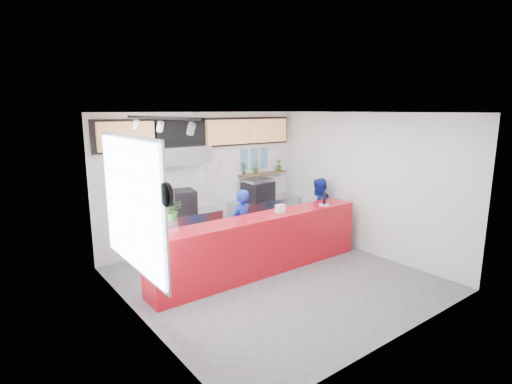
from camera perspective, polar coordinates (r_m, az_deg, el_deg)
floor at (r=7.52m, az=2.68°, el=-12.23°), size 5.00×5.00×0.00m
ceiling at (r=6.88m, az=2.92°, el=11.27°), size 5.00×5.00×0.00m
wall_back at (r=9.07m, az=-7.40°, el=1.76°), size 5.00×0.00×5.00m
wall_left at (r=5.82m, az=-16.51°, el=-4.25°), size 0.00×5.00×5.00m
wall_right at (r=8.84m, az=15.33°, el=1.17°), size 0.00×5.00×5.00m
service_counter at (r=7.61m, az=0.77°, el=-7.48°), size 4.50×0.60×1.10m
cream_band at (r=8.94m, az=-7.55°, el=8.71°), size 5.00×0.02×0.80m
prep_bench at (r=8.70m, az=-10.82°, el=-5.92°), size 1.80×0.60×0.90m
panini_oven at (r=8.54m, az=-10.59°, el=-1.38°), size 0.66×0.66×0.49m
extraction_hood at (r=8.30m, az=-11.11°, el=5.25°), size 1.20×0.70×0.35m
hood_lip at (r=8.33m, az=-11.06°, el=3.89°), size 1.20×0.69×0.31m
right_bench at (r=9.88m, az=1.21°, el=-3.57°), size 1.80×0.60×0.90m
espresso_machine at (r=9.60m, az=0.31°, el=0.15°), size 0.80×0.64×0.46m
espresso_tray at (r=9.56m, az=0.31°, el=1.64°), size 0.69×0.49×0.06m
herb_shelf at (r=9.87m, az=0.98°, el=2.66°), size 1.40×0.18×0.04m
menu_board_far_left at (r=8.12m, az=-18.03°, el=7.60°), size 1.10×0.10×0.55m
menu_board_mid_left at (r=8.57m, az=-10.63°, el=8.15°), size 1.10×0.10×0.55m
menu_board_mid_right at (r=9.15m, az=-4.06°, el=8.53°), size 1.10×0.10×0.55m
menu_board_far_right at (r=9.83m, az=1.67°, el=8.77°), size 1.10×0.10×0.55m
soffit at (r=8.92m, az=-7.45°, el=8.38°), size 4.80×0.04×0.65m
window_pane at (r=6.05m, az=-17.37°, el=-1.74°), size 0.04×2.20×1.90m
window_frame at (r=6.06m, az=-17.20°, el=-1.71°), size 0.03×2.30×2.00m
wall_clock_rim at (r=4.89m, az=-12.67°, el=-0.39°), size 0.05×0.30×0.30m
wall_clock_face at (r=4.90m, az=-12.36°, el=-0.34°), size 0.02×0.26×0.26m
track_rail at (r=5.76m, az=-13.58°, el=10.28°), size 0.05×2.40×0.04m
dec_plate_a at (r=9.08m, az=-6.52°, el=3.39°), size 0.24×0.03×0.24m
dec_plate_b at (r=9.25m, az=-4.91°, el=2.95°), size 0.24×0.03×0.24m
dec_plate_c at (r=9.13m, az=-6.48°, el=1.52°), size 0.24×0.03×0.24m
dec_plate_d at (r=9.24m, az=-4.67°, el=4.51°), size 0.24×0.03×0.24m
photo_frame_a at (r=9.57m, az=-1.68°, el=5.39°), size 0.20×0.02×0.25m
photo_frame_b at (r=9.75m, az=-0.24°, el=5.51°), size 0.20×0.02×0.25m
photo_frame_c at (r=9.93m, az=1.16°, el=5.62°), size 0.20×0.02×0.25m
photo_frame_d at (r=9.60m, az=-1.67°, el=3.91°), size 0.20×0.02×0.25m
photo_frame_e at (r=9.78m, az=-0.23°, el=4.05°), size 0.20×0.02×0.25m
photo_frame_f at (r=9.96m, az=1.15°, el=4.19°), size 0.20×0.02×0.25m
staff_center at (r=7.96m, az=-2.18°, el=-5.02°), size 0.63×0.49×1.52m
staff_right at (r=9.32m, az=8.85°, el=-2.67°), size 0.87×0.75×1.52m
herb_a at (r=9.51m, az=-1.72°, el=3.38°), size 0.20×0.17×0.31m
herb_b at (r=9.72m, az=0.02°, el=3.60°), size 0.22×0.20×0.32m
herb_d at (r=10.17m, az=3.26°, el=3.84°), size 0.21×0.20×0.29m
glass_vase at (r=6.51m, az=-11.79°, el=-4.98°), size 0.23×0.23×0.22m
basil_vase at (r=6.44m, az=-11.90°, el=-2.60°), size 0.31×0.27×0.34m
napkin_holder at (r=7.71m, az=3.48°, el=-2.39°), size 0.19×0.14×0.15m
white_plate at (r=8.42m, az=9.71°, el=-1.81°), size 0.25×0.25×0.02m
pepper_mill at (r=8.39m, az=9.74°, el=-0.92°), size 0.07×0.07×0.25m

